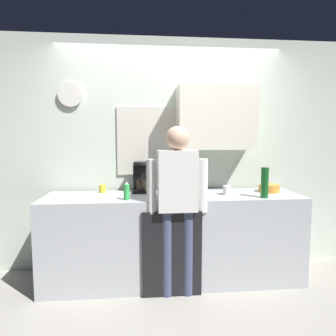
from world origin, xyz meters
The scene contains 13 objects.
ground_plane centered at (0.00, 0.00, 0.00)m, with size 8.00×8.00×0.00m, color #9E998E.
kitchen_counter centered at (0.00, 0.30, 0.45)m, with size 2.63×0.64×0.91m, color #B2B7BC.
dishwasher_panel centered at (-0.05, -0.03, 0.41)m, with size 0.56×0.02×0.82m, color black.
back_wall_assembly centered at (0.06, 0.70, 1.36)m, with size 4.23×0.42×2.60m.
coffee_maker centered at (-0.33, 0.51, 1.05)m, with size 0.20×0.20×0.33m.
bottle_amber_beer centered at (0.14, 0.30, 1.02)m, with size 0.06×0.06×0.23m, color brown.
bottle_olive_oil centered at (0.27, 0.45, 1.03)m, with size 0.06×0.06×0.25m, color olive.
bottle_green_wine centered at (0.88, 0.09, 1.06)m, with size 0.07×0.07×0.30m, color #195923.
cup_white_mug centered at (0.55, 0.27, 0.95)m, with size 0.08×0.08×0.10m, color white.
cup_yellow_cup centered at (-0.74, 0.51, 0.95)m, with size 0.07×0.07×0.09m, color yellow.
mixing_bowl centered at (1.06, 0.39, 0.95)m, with size 0.22×0.22×0.08m, color orange.
dish_soap centered at (-0.47, 0.12, 0.98)m, with size 0.06×0.06×0.18m.
person_at_sink centered at (0.00, 0.00, 0.95)m, with size 0.57×0.22×1.60m.
Camera 1 is at (-0.35, -2.70, 1.50)m, focal length 31.86 mm.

